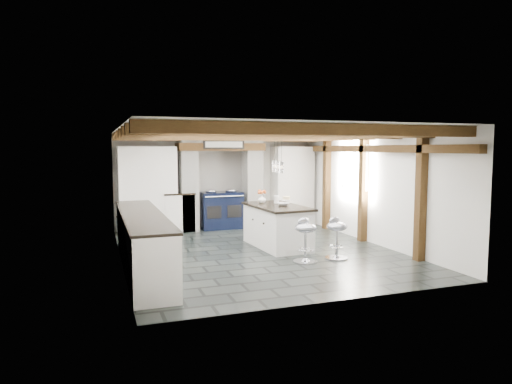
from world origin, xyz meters
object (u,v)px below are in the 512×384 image
object	(u,v)px
range_cooker	(221,210)
kitchen_island	(277,226)
bar_stool_far	(305,235)
bar_stool_near	(336,233)

from	to	relation	value
range_cooker	kitchen_island	world-z (taller)	kitchen_island
kitchen_island	bar_stool_far	bearing A→B (deg)	-94.44
kitchen_island	range_cooker	bearing A→B (deg)	98.26
kitchen_island	bar_stool_near	world-z (taller)	kitchen_island
range_cooker	bar_stool_near	world-z (taller)	range_cooker
kitchen_island	bar_stool_near	size ratio (longest dim) A/B	2.33
bar_stool_near	bar_stool_far	world-z (taller)	bar_stool_far
range_cooker	bar_stool_near	distance (m)	3.84
bar_stool_near	kitchen_island	bearing A→B (deg)	96.83
kitchen_island	bar_stool_far	size ratio (longest dim) A/B	2.25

